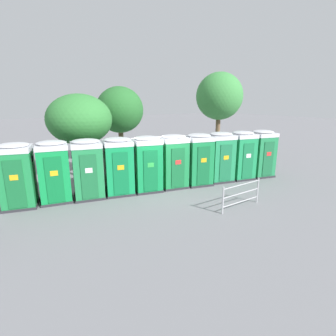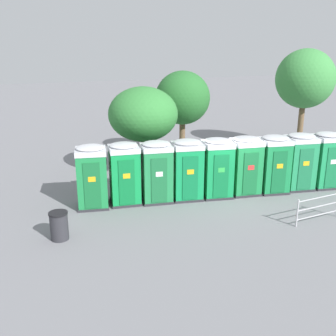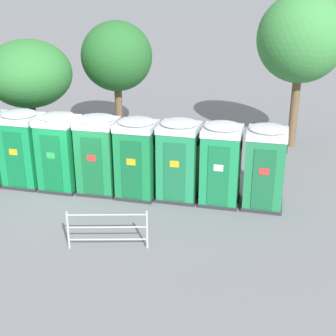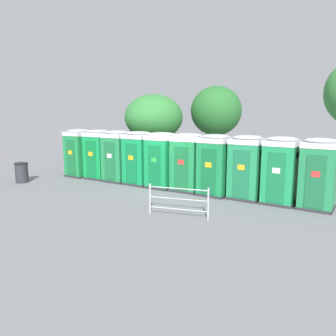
{
  "view_description": "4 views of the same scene",
  "coord_description": "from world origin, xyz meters",
  "px_view_note": "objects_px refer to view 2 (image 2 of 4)",
  "views": [
    {
      "loc": [
        -6.0,
        -10.27,
        4.07
      ],
      "look_at": [
        0.38,
        -0.05,
        0.96
      ],
      "focal_mm": 28.0,
      "sensor_mm": 36.0,
      "label": 1
    },
    {
      "loc": [
        -8.86,
        -13.72,
        6.2
      ],
      "look_at": [
        -2.73,
        0.53,
        1.39
      ],
      "focal_mm": 42.0,
      "sensor_mm": 36.0,
      "label": 2
    },
    {
      "loc": [
        3.33,
        -14.06,
        6.31
      ],
      "look_at": [
        2.89,
        -0.51,
        0.99
      ],
      "focal_mm": 50.0,
      "sensor_mm": 36.0,
      "label": 3
    },
    {
      "loc": [
        4.84,
        -13.57,
        3.43
      ],
      "look_at": [
        -0.32,
        0.09,
        0.93
      ],
      "focal_mm": 35.0,
      "sensor_mm": 36.0,
      "label": 4
    }
  ],
  "objects_px": {
    "portapotty_7": "(299,161)",
    "street_tree_2": "(305,79)",
    "portapotty_1": "(125,173)",
    "street_tree_1": "(183,98)",
    "event_barrier": "(318,207)",
    "portapotty_0": "(92,176)",
    "street_tree_0": "(143,114)",
    "portapotty_6": "(274,164)",
    "portapotty_5": "(245,165)",
    "portapotty_2": "(156,171)",
    "portapotty_4": "(217,167)",
    "portapotty_8": "(326,160)",
    "portapotty_3": "(187,169)",
    "trash_can": "(59,226)"
  },
  "relations": [
    {
      "from": "portapotty_1",
      "to": "portapotty_7",
      "type": "relative_size",
      "value": 1.0
    },
    {
      "from": "portapotty_1",
      "to": "portapotty_6",
      "type": "relative_size",
      "value": 1.0
    },
    {
      "from": "portapotty_1",
      "to": "portapotty_8",
      "type": "height_order",
      "value": "same"
    },
    {
      "from": "portapotty_0",
      "to": "trash_can",
      "type": "height_order",
      "value": "portapotty_0"
    },
    {
      "from": "portapotty_4",
      "to": "portapotty_5",
      "type": "relative_size",
      "value": 1.0
    },
    {
      "from": "portapotty_6",
      "to": "portapotty_4",
      "type": "bearing_deg",
      "value": 169.07
    },
    {
      "from": "portapotty_8",
      "to": "trash_can",
      "type": "height_order",
      "value": "portapotty_8"
    },
    {
      "from": "portapotty_7",
      "to": "portapotty_8",
      "type": "bearing_deg",
      "value": -12.1
    },
    {
      "from": "portapotty_0",
      "to": "portapotty_7",
      "type": "height_order",
      "value": "same"
    },
    {
      "from": "portapotty_2",
      "to": "street_tree_1",
      "type": "bearing_deg",
      "value": 55.46
    },
    {
      "from": "street_tree_0",
      "to": "portapotty_2",
      "type": "bearing_deg",
      "value": -100.72
    },
    {
      "from": "portapotty_8",
      "to": "street_tree_0",
      "type": "relative_size",
      "value": 0.57
    },
    {
      "from": "portapotty_0",
      "to": "portapotty_6",
      "type": "bearing_deg",
      "value": -10.53
    },
    {
      "from": "portapotty_6",
      "to": "street_tree_1",
      "type": "xyz_separation_m",
      "value": [
        -1.42,
        6.41,
        2.19
      ]
    },
    {
      "from": "street_tree_1",
      "to": "event_barrier",
      "type": "relative_size",
      "value": 2.41
    },
    {
      "from": "portapotty_2",
      "to": "portapotty_7",
      "type": "bearing_deg",
      "value": -9.99
    },
    {
      "from": "portapotty_0",
      "to": "street_tree_0",
      "type": "bearing_deg",
      "value": 41.02
    },
    {
      "from": "portapotty_7",
      "to": "trash_can",
      "type": "bearing_deg",
      "value": -175.7
    },
    {
      "from": "portapotty_5",
      "to": "street_tree_0",
      "type": "height_order",
      "value": "street_tree_0"
    },
    {
      "from": "portapotty_2",
      "to": "portapotty_4",
      "type": "relative_size",
      "value": 1.0
    },
    {
      "from": "street_tree_2",
      "to": "event_barrier",
      "type": "height_order",
      "value": "street_tree_2"
    },
    {
      "from": "portapotty_1",
      "to": "portapotty_6",
      "type": "bearing_deg",
      "value": -11.45
    },
    {
      "from": "portapotty_0",
      "to": "street_tree_0",
      "type": "distance_m",
      "value": 4.61
    },
    {
      "from": "portapotty_4",
      "to": "portapotty_8",
      "type": "height_order",
      "value": "same"
    },
    {
      "from": "portapotty_3",
      "to": "trash_can",
      "type": "height_order",
      "value": "portapotty_3"
    },
    {
      "from": "trash_can",
      "to": "portapotty_1",
      "type": "bearing_deg",
      "value": 36.74
    },
    {
      "from": "portapotty_1",
      "to": "event_barrier",
      "type": "relative_size",
      "value": 1.23
    },
    {
      "from": "portapotty_3",
      "to": "street_tree_2",
      "type": "distance_m",
      "value": 11.2
    },
    {
      "from": "street_tree_1",
      "to": "portapotty_5",
      "type": "bearing_deg",
      "value": -88.67
    },
    {
      "from": "street_tree_1",
      "to": "event_barrier",
      "type": "height_order",
      "value": "street_tree_1"
    },
    {
      "from": "portapotty_5",
      "to": "street_tree_2",
      "type": "bearing_deg",
      "value": 33.93
    },
    {
      "from": "portapotty_0",
      "to": "portapotty_5",
      "type": "xyz_separation_m",
      "value": [
        6.45,
        -1.13,
        -0.0
      ]
    },
    {
      "from": "portapotty_6",
      "to": "event_barrier",
      "type": "distance_m",
      "value": 3.39
    },
    {
      "from": "portapotty_6",
      "to": "portapotty_7",
      "type": "bearing_deg",
      "value": -5.69
    },
    {
      "from": "street_tree_1",
      "to": "portapotty_0",
      "type": "bearing_deg",
      "value": -141.72
    },
    {
      "from": "portapotty_3",
      "to": "portapotty_6",
      "type": "bearing_deg",
      "value": -11.38
    },
    {
      "from": "portapotty_8",
      "to": "street_tree_0",
      "type": "height_order",
      "value": "street_tree_0"
    },
    {
      "from": "portapotty_0",
      "to": "portapotty_6",
      "type": "height_order",
      "value": "same"
    },
    {
      "from": "portapotty_2",
      "to": "portapotty_6",
      "type": "bearing_deg",
      "value": -11.06
    },
    {
      "from": "portapotty_7",
      "to": "street_tree_2",
      "type": "bearing_deg",
      "value": 48.71
    },
    {
      "from": "portapotty_8",
      "to": "trash_can",
      "type": "distance_m",
      "value": 12.03
    },
    {
      "from": "portapotty_1",
      "to": "street_tree_1",
      "type": "bearing_deg",
      "value": 45.65
    },
    {
      "from": "portapotty_0",
      "to": "portapotty_5",
      "type": "distance_m",
      "value": 6.55
    },
    {
      "from": "portapotty_0",
      "to": "portapotty_8",
      "type": "bearing_deg",
      "value": -10.12
    },
    {
      "from": "portapotty_3",
      "to": "street_tree_1",
      "type": "relative_size",
      "value": 0.51
    },
    {
      "from": "portapotty_1",
      "to": "portapotty_3",
      "type": "xyz_separation_m",
      "value": [
        2.57,
        -0.52,
        -0.0
      ]
    },
    {
      "from": "portapotty_0",
      "to": "portapotty_7",
      "type": "relative_size",
      "value": 1.0
    },
    {
      "from": "portapotty_6",
      "to": "street_tree_1",
      "type": "height_order",
      "value": "street_tree_1"
    },
    {
      "from": "portapotty_1",
      "to": "portapotty_8",
      "type": "xyz_separation_m",
      "value": [
        9.0,
        -1.7,
        0.0
      ]
    },
    {
      "from": "portapotty_3",
      "to": "portapotty_8",
      "type": "bearing_deg",
      "value": -10.38
    }
  ]
}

